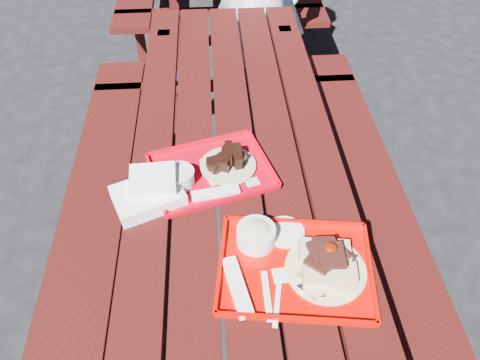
{
  "coord_description": "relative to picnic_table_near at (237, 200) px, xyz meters",
  "views": [
    {
      "loc": [
        -0.07,
        -1.19,
        1.87
      ],
      "look_at": [
        0.0,
        -0.15,
        0.82
      ],
      "focal_mm": 35.0,
      "sensor_mm": 36.0,
      "label": 1
    }
  ],
  "objects": [
    {
      "name": "near_tray",
      "position": [
        0.14,
        -0.43,
        0.22
      ],
      "size": [
        0.47,
        0.39,
        0.14
      ],
      "color": "#CE0400",
      "rests_on": "picnic_table_near"
    },
    {
      "name": "white_cloth",
      "position": [
        -0.29,
        -0.15,
        0.23
      ],
      "size": [
        0.26,
        0.22,
        0.09
      ],
      "color": "white",
      "rests_on": "picnic_table_near"
    },
    {
      "name": "far_tray",
      "position": [
        -0.1,
        -0.05,
        0.21
      ],
      "size": [
        0.46,
        0.4,
        0.07
      ],
      "color": "#BF0014",
      "rests_on": "picnic_table_near"
    },
    {
      "name": "ground",
      "position": [
        0.0,
        0.0,
        -0.56
      ],
      "size": [
        60.0,
        60.0,
        0.0
      ],
      "primitive_type": "plane",
      "color": "black",
      "rests_on": "ground"
    },
    {
      "name": "picnic_table_near",
      "position": [
        0.0,
        0.0,
        0.0
      ],
      "size": [
        1.41,
        2.4,
        0.75
      ],
      "color": "#3D0D0B",
      "rests_on": "ground"
    }
  ]
}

